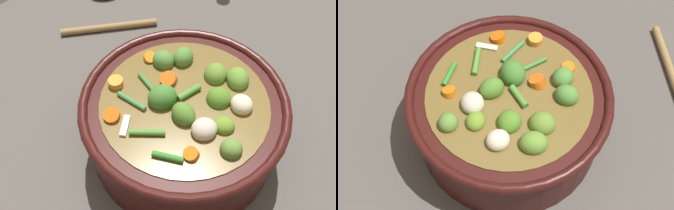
# 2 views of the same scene
# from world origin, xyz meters

# --- Properties ---
(ground_plane) EXTENTS (1.10, 1.10, 0.00)m
(ground_plane) POSITION_xyz_m (0.00, 0.00, 0.00)
(ground_plane) COLOR #514C47
(cooking_pot) EXTENTS (0.31, 0.31, 0.14)m
(cooking_pot) POSITION_xyz_m (-0.00, 0.00, 0.07)
(cooking_pot) COLOR #38110F
(cooking_pot) RESTS_ON ground_plane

